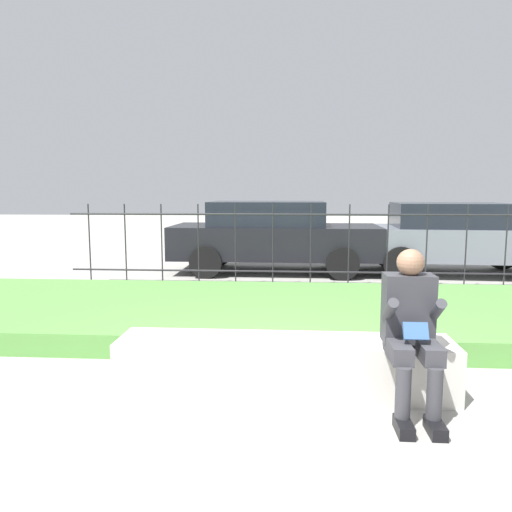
{
  "coord_description": "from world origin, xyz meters",
  "views": [
    {
      "loc": [
        -0.02,
        -4.08,
        1.71
      ],
      "look_at": [
        -0.48,
        2.58,
        0.83
      ],
      "focal_mm": 35.0,
      "sensor_mm": 36.0,
      "label": 1
    }
  ],
  "objects_px": {
    "car_parked_center": "(273,235)",
    "car_parked_right": "(454,237)",
    "stone_bench": "(284,368)",
    "person_seated_reader": "(411,325)"
  },
  "relations": [
    {
      "from": "car_parked_center",
      "to": "person_seated_reader",
      "type": "bearing_deg",
      "value": -78.57
    },
    {
      "from": "car_parked_center",
      "to": "car_parked_right",
      "type": "height_order",
      "value": "car_parked_center"
    },
    {
      "from": "stone_bench",
      "to": "car_parked_right",
      "type": "relative_size",
      "value": 0.7
    },
    {
      "from": "car_parked_right",
      "to": "person_seated_reader",
      "type": "bearing_deg",
      "value": -107.04
    },
    {
      "from": "person_seated_reader",
      "to": "car_parked_center",
      "type": "relative_size",
      "value": 0.3
    },
    {
      "from": "stone_bench",
      "to": "car_parked_right",
      "type": "xyz_separation_m",
      "value": [
        3.35,
        6.25,
        0.57
      ]
    },
    {
      "from": "car_parked_center",
      "to": "car_parked_right",
      "type": "xyz_separation_m",
      "value": [
        3.67,
        -0.04,
        -0.01
      ]
    },
    {
      "from": "person_seated_reader",
      "to": "car_parked_right",
      "type": "distance_m",
      "value": 6.98
    },
    {
      "from": "stone_bench",
      "to": "car_parked_right",
      "type": "bearing_deg",
      "value": 61.85
    },
    {
      "from": "car_parked_center",
      "to": "car_parked_right",
      "type": "distance_m",
      "value": 3.67
    }
  ]
}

